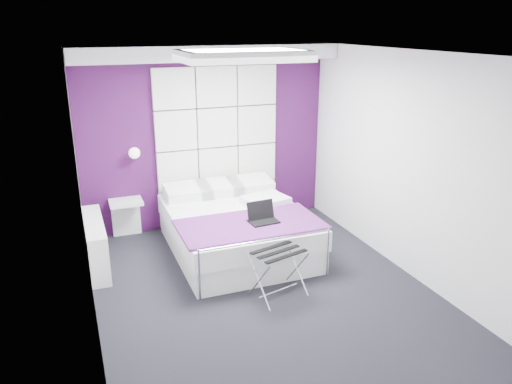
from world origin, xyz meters
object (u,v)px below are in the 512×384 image
radiator (96,244)px  nightstand (126,202)px  laptop (262,216)px  wall_lamp (134,152)px  bed (236,229)px  luggage_rack (278,274)px

radiator → nightstand: (0.47, 0.72, 0.24)m
nightstand → laptop: laptop is taller
nightstand → wall_lamp: bearing=13.3°
bed → luggage_rack: bed is taller
wall_lamp → radiator: bearing=-130.1°
luggage_rack → laptop: (0.11, 0.76, 0.38)m
radiator → bed: (1.76, -0.20, 0.01)m
luggage_rack → laptop: bearing=67.0°
bed → nightstand: bearing=144.5°
nightstand → luggage_rack: bearing=-58.5°
wall_lamp → luggage_rack: bearing=-62.3°
bed → laptop: laptop is taller
bed → radiator: bearing=173.6°
laptop → nightstand: bearing=131.3°
laptop → wall_lamp: bearing=127.0°
wall_lamp → laptop: 2.03m
nightstand → laptop: bearing=-44.3°
laptop → luggage_rack: bearing=-102.8°
radiator → bed: bearing=-6.4°
bed → laptop: bearing=-71.7°
wall_lamp → nightstand: wall_lamp is taller
wall_lamp → laptop: wall_lamp is taller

